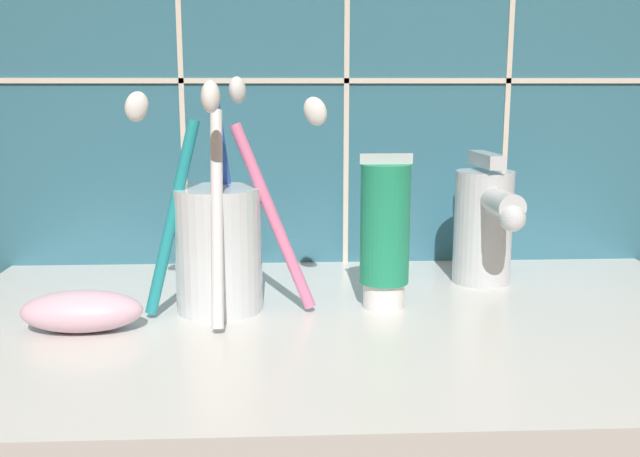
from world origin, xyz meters
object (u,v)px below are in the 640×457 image
at_px(toothpaste_tube, 385,233).
at_px(soap_bar, 82,311).
at_px(sink_faucet, 485,222).
at_px(toothbrush_cup, 219,241).

distance_m(toothpaste_tube, soap_bar, 0.24).
height_order(sink_faucet, soap_bar, sink_faucet).
xyz_separation_m(sink_faucet, soap_bar, (-0.33, -0.11, -0.04)).
relative_size(toothbrush_cup, sink_faucet, 1.57).
bearing_deg(toothbrush_cup, toothpaste_tube, 0.46).
height_order(toothbrush_cup, toothpaste_tube, toothbrush_cup).
relative_size(toothbrush_cup, toothpaste_tube, 1.49).
bearing_deg(soap_bar, toothbrush_cup, 25.20).
relative_size(toothpaste_tube, soap_bar, 1.41).
bearing_deg(sink_faucet, toothpaste_tube, -60.47).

